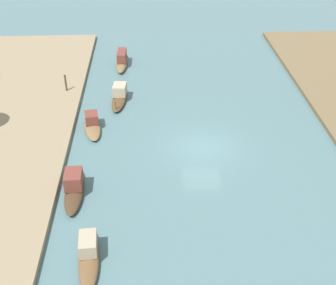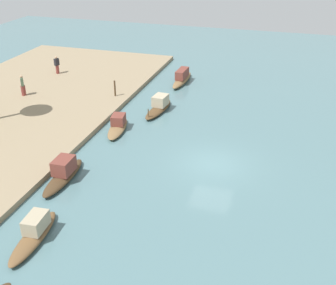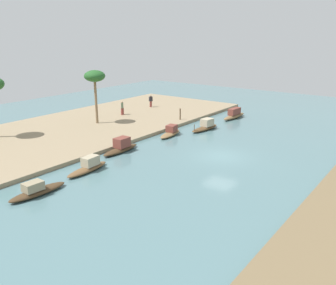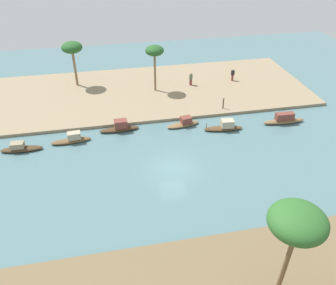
{
  "view_description": "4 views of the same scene",
  "coord_description": "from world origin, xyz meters",
  "views": [
    {
      "loc": [
        23.69,
        -3.36,
        15.77
      ],
      "look_at": [
        0.29,
        -2.24,
        0.64
      ],
      "focal_mm": 48.1,
      "sensor_mm": 36.0,
      "label": 1
    },
    {
      "loc": [
        21.89,
        3.93,
        12.73
      ],
      "look_at": [
        -0.53,
        -2.94,
        0.74
      ],
      "focal_mm": 45.81,
      "sensor_mm": 36.0,
      "label": 2
    },
    {
      "loc": [
        26.54,
        13.98,
        10.03
      ],
      "look_at": [
        1.7,
        -4.3,
        0.84
      ],
      "focal_mm": 39.77,
      "sensor_mm": 36.0,
      "label": 3
    },
    {
      "loc": [
        5.54,
        24.92,
        19.62
      ],
      "look_at": [
        -0.19,
        -3.42,
        0.62
      ],
      "focal_mm": 37.95,
      "sensor_mm": 36.0,
      "label": 4
    }
  ],
  "objects": [
    {
      "name": "sampan_upstream_small",
      "position": [
        4.15,
        -7.56,
        0.44
      ],
      "size": [
        4.19,
        1.12,
        1.26
      ],
      "rotation": [
        0.0,
        0.0,
        0.03
      ],
      "color": "#47331E",
      "rests_on": "river_water"
    },
    {
      "name": "sampan_with_red_awning",
      "position": [
        -2.72,
        -7.23,
        0.34
      ],
      "size": [
        3.8,
        1.63,
        1.03
      ],
      "rotation": [
        0.0,
        0.0,
        0.16
      ],
      "color": "brown",
      "rests_on": "river_water"
    },
    {
      "name": "sampan_with_tall_canopy",
      "position": [
        -13.57,
        -5.62,
        0.46
      ],
      "size": [
        4.7,
        1.06,
        1.23
      ],
      "rotation": [
        0.0,
        0.0,
        -0.03
      ],
      "color": "brown",
      "rests_on": "river_water"
    },
    {
      "name": "river_water",
      "position": [
        0.0,
        0.0,
        0.0
      ],
      "size": [
        73.81,
        73.81,
        0.0
      ],
      "primitive_type": "plane",
      "color": "slate",
      "rests_on": "ground"
    },
    {
      "name": "sampan_midstream",
      "position": [
        -6.75,
        -5.55,
        0.41
      ],
      "size": [
        4.23,
        1.39,
        1.18
      ],
      "rotation": [
        0.0,
        0.0,
        -0.09
      ],
      "color": "brown",
      "rests_on": "river_water"
    },
    {
      "name": "sampan_foreground",
      "position": [
        9.05,
        -6.29,
        0.38
      ],
      "size": [
        4.0,
        1.23,
        1.1
      ],
      "rotation": [
        0.0,
        0.0,
        0.07
      ],
      "color": "brown",
      "rests_on": "river_water"
    },
    {
      "name": "mooring_post",
      "position": [
        -7.96,
        -9.67,
        0.98
      ],
      "size": [
        0.14,
        0.14,
        1.29
      ],
      "primitive_type": "cylinder",
      "color": "#4C3823",
      "rests_on": "riverbank_left"
    }
  ]
}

